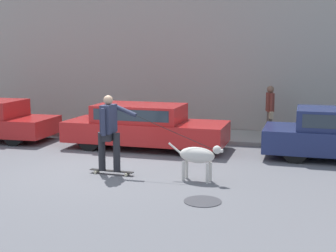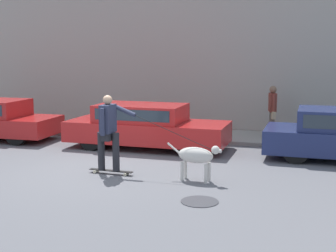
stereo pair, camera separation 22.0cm
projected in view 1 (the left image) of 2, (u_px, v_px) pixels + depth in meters
ground_plane at (103, 171)px, 10.78m from camera, size 36.00×36.00×0.00m
back_wall at (171, 50)px, 16.09m from camera, size 32.00×0.30×5.52m
sidewalk_curb at (161, 133)px, 15.35m from camera, size 30.00×2.11×0.12m
parked_car_1 at (144, 127)px, 13.21m from camera, size 4.56×1.77×1.25m
dog at (198, 156)px, 9.85m from camera, size 1.23×0.47×0.80m
skateboarder at (109, 130)px, 10.32m from camera, size 2.90×0.64×1.77m
pedestrian_with_bag at (270, 108)px, 14.38m from camera, size 0.28×0.64×1.57m
manhole_cover at (203, 201)px, 8.56m from camera, size 0.70×0.70×0.01m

